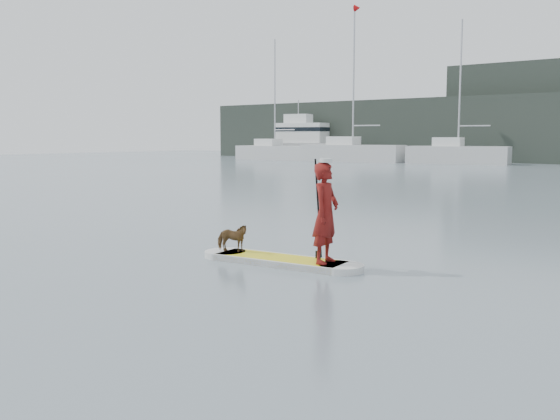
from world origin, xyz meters
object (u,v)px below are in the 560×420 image
Objects in this scene: sailboat_b at (352,151)px; motor_yacht_b at (307,142)px; paddler at (326,213)px; sailboat_c at (457,153)px; paddleboard at (280,261)px; dog at (232,238)px; sailboat_a at (274,151)px.

sailboat_b reaches higher than motor_yacht_b.
motor_yacht_b reaches higher than paddler.
sailboat_c is at bearing -17.46° from motor_yacht_b.
dog is (-1.08, -0.13, 0.33)m from paddleboard.
paddleboard is 0.27× the size of sailboat_c.
sailboat_b is (8.65, 0.74, 0.15)m from sailboat_a.
paddler is 0.15× the size of sailboat_a.
sailboat_b reaches higher than sailboat_a.
dog is at bearing -54.52° from sailboat_a.
sailboat_c is at bearing 1.09° from sailboat_b.
motor_yacht_b is (-31.39, 44.41, 1.66)m from paddleboard.
sailboat_c is 1.24× the size of motor_yacht_b.
paddler is at bearing -64.27° from motor_yacht_b.
motor_yacht_b is at bearing 74.85° from sailboat_a.
paddler is 47.69m from sailboat_b.
sailboat_a reaches higher than dog.
paddleboard is 54.41m from motor_yacht_b.
paddler reaches higher than dog.
paddler is 0.12× the size of sailboat_b.
paddleboard is 47.32m from sailboat_b.
dog is 0.07× the size of motor_yacht_b.
paddleboard is at bearing -82.19° from sailboat_c.
paddler is 0.18× the size of motor_yacht_b.
sailboat_a is at bearing 121.94° from paddleboard.
sailboat_b is (-23.70, 40.94, 0.92)m from paddleboard.
motor_yacht_b is at bearing 11.93° from dog.
sailboat_a reaches higher than motor_yacht_b.
paddleboard is 0.28× the size of sailboat_a.
sailboat_a is (-32.35, 40.20, 0.77)m from paddleboard.
dog is 0.05× the size of sailboat_c.
sailboat_a is 0.99× the size of sailboat_c.
sailboat_c reaches higher than motor_yacht_b.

